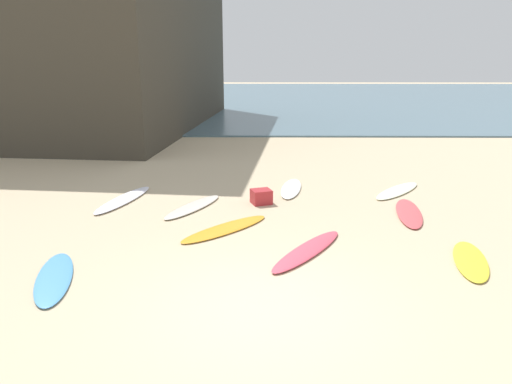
{
  "coord_description": "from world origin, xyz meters",
  "views": [
    {
      "loc": [
        -0.03,
        -6.47,
        3.68
      ],
      "look_at": [
        -0.16,
        5.31,
        0.3
      ],
      "focal_mm": 33.87,
      "sensor_mm": 36.0,
      "label": 1
    }
  ],
  "objects_px": {
    "surfboard_7": "(291,188)",
    "surfboard_2": "(225,229)",
    "beachgoer_near": "(127,122)",
    "surfboard_1": "(397,191)",
    "surfboard_3": "(124,199)",
    "surfboard_6": "(54,278)",
    "surfboard_4": "(470,260)",
    "beach_cooler": "(261,197)",
    "surfboard_8": "(308,250)",
    "surfboard_0": "(409,213)",
    "surfboard_5": "(193,207)"
  },
  "relations": [
    {
      "from": "surfboard_4",
      "to": "surfboard_3",
      "type": "bearing_deg",
      "value": 168.9
    },
    {
      "from": "surfboard_0",
      "to": "surfboard_1",
      "type": "distance_m",
      "value": 1.97
    },
    {
      "from": "surfboard_6",
      "to": "beachgoer_near",
      "type": "height_order",
      "value": "beachgoer_near"
    },
    {
      "from": "surfboard_0",
      "to": "surfboard_1",
      "type": "xyz_separation_m",
      "value": [
        0.26,
        1.95,
        -0.0
      ]
    },
    {
      "from": "surfboard_2",
      "to": "beach_cooler",
      "type": "distance_m",
      "value": 2.09
    },
    {
      "from": "surfboard_1",
      "to": "surfboard_6",
      "type": "xyz_separation_m",
      "value": [
        -7.28,
        -5.49,
        -0.0
      ]
    },
    {
      "from": "surfboard_5",
      "to": "surfboard_6",
      "type": "xyz_separation_m",
      "value": [
        -1.81,
        -3.96,
        -0.0
      ]
    },
    {
      "from": "beachgoer_near",
      "to": "surfboard_7",
      "type": "bearing_deg",
      "value": 71.07
    },
    {
      "from": "surfboard_4",
      "to": "beach_cooler",
      "type": "relative_size",
      "value": 3.99
    },
    {
      "from": "surfboard_2",
      "to": "beach_cooler",
      "type": "bearing_deg",
      "value": 111.93
    },
    {
      "from": "surfboard_8",
      "to": "beach_cooler",
      "type": "height_order",
      "value": "beach_cooler"
    },
    {
      "from": "beach_cooler",
      "to": "surfboard_5",
      "type": "bearing_deg",
      "value": -166.66
    },
    {
      "from": "surfboard_8",
      "to": "surfboard_3",
      "type": "bearing_deg",
      "value": 177.21
    },
    {
      "from": "surfboard_0",
      "to": "surfboard_2",
      "type": "bearing_deg",
      "value": -155.14
    },
    {
      "from": "surfboard_0",
      "to": "surfboard_8",
      "type": "distance_m",
      "value": 3.5
    },
    {
      "from": "surfboard_5",
      "to": "surfboard_8",
      "type": "distance_m",
      "value": 3.77
    },
    {
      "from": "surfboard_0",
      "to": "beachgoer_near",
      "type": "xyz_separation_m",
      "value": [
        -8.99,
        8.59,
        1.0
      ]
    },
    {
      "from": "surfboard_6",
      "to": "surfboard_2",
      "type": "bearing_deg",
      "value": -154.55
    },
    {
      "from": "surfboard_0",
      "to": "surfboard_6",
      "type": "xyz_separation_m",
      "value": [
        -7.03,
        -3.54,
        -0.0
      ]
    },
    {
      "from": "surfboard_8",
      "to": "surfboard_6",
      "type": "bearing_deg",
      "value": -130.76
    },
    {
      "from": "surfboard_0",
      "to": "surfboard_5",
      "type": "relative_size",
      "value": 1.03
    },
    {
      "from": "surfboard_1",
      "to": "beachgoer_near",
      "type": "height_order",
      "value": "beachgoer_near"
    },
    {
      "from": "surfboard_2",
      "to": "surfboard_7",
      "type": "distance_m",
      "value": 3.63
    },
    {
      "from": "beachgoer_near",
      "to": "surfboard_5",
      "type": "bearing_deg",
      "value": 51.53
    },
    {
      "from": "surfboard_6",
      "to": "surfboard_4",
      "type": "bearing_deg",
      "value": 170.01
    },
    {
      "from": "surfboard_0",
      "to": "beach_cooler",
      "type": "relative_size",
      "value": 4.73
    },
    {
      "from": "surfboard_6",
      "to": "beach_cooler",
      "type": "relative_size",
      "value": 4.45
    },
    {
      "from": "surfboard_2",
      "to": "surfboard_5",
      "type": "height_order",
      "value": "surfboard_5"
    },
    {
      "from": "beach_cooler",
      "to": "surfboard_8",
      "type": "bearing_deg",
      "value": -74.05
    },
    {
      "from": "surfboard_1",
      "to": "surfboard_3",
      "type": "bearing_deg",
      "value": 47.07
    },
    {
      "from": "surfboard_1",
      "to": "surfboard_6",
      "type": "height_order",
      "value": "same"
    },
    {
      "from": "surfboard_4",
      "to": "beach_cooler",
      "type": "distance_m",
      "value": 5.24
    },
    {
      "from": "surfboard_3",
      "to": "surfboard_4",
      "type": "relative_size",
      "value": 1.34
    },
    {
      "from": "surfboard_8",
      "to": "surfboard_2",
      "type": "bearing_deg",
      "value": 178.01
    },
    {
      "from": "surfboard_6",
      "to": "beachgoer_near",
      "type": "bearing_deg",
      "value": -96.96
    },
    {
      "from": "surfboard_1",
      "to": "beach_cooler",
      "type": "distance_m",
      "value": 3.95
    },
    {
      "from": "surfboard_3",
      "to": "beachgoer_near",
      "type": "xyz_separation_m",
      "value": [
        -1.89,
        7.59,
        1.0
      ]
    },
    {
      "from": "surfboard_3",
      "to": "beach_cooler",
      "type": "height_order",
      "value": "beach_cooler"
    },
    {
      "from": "surfboard_3",
      "to": "surfboard_7",
      "type": "bearing_deg",
      "value": 29.42
    },
    {
      "from": "surfboard_2",
      "to": "beach_cooler",
      "type": "xyz_separation_m",
      "value": [
        0.78,
        1.93,
        0.15
      ]
    },
    {
      "from": "surfboard_7",
      "to": "surfboard_4",
      "type": "bearing_deg",
      "value": 130.74
    },
    {
      "from": "surfboard_1",
      "to": "surfboard_3",
      "type": "xyz_separation_m",
      "value": [
        -7.36,
        -0.95,
        0.01
      ]
    },
    {
      "from": "surfboard_4",
      "to": "surfboard_0",
      "type": "bearing_deg",
      "value": 112.36
    },
    {
      "from": "surfboard_4",
      "to": "surfboard_7",
      "type": "height_order",
      "value": "surfboard_7"
    },
    {
      "from": "surfboard_1",
      "to": "surfboard_3",
      "type": "height_order",
      "value": "surfboard_3"
    },
    {
      "from": "surfboard_2",
      "to": "surfboard_3",
      "type": "distance_m",
      "value": 3.51
    },
    {
      "from": "surfboard_4",
      "to": "surfboard_7",
      "type": "relative_size",
      "value": 0.9
    },
    {
      "from": "surfboard_7",
      "to": "surfboard_2",
      "type": "bearing_deg",
      "value": 72.64
    },
    {
      "from": "surfboard_0",
      "to": "surfboard_2",
      "type": "height_order",
      "value": "surfboard_0"
    },
    {
      "from": "surfboard_2",
      "to": "beachgoer_near",
      "type": "bearing_deg",
      "value": 159.65
    }
  ]
}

